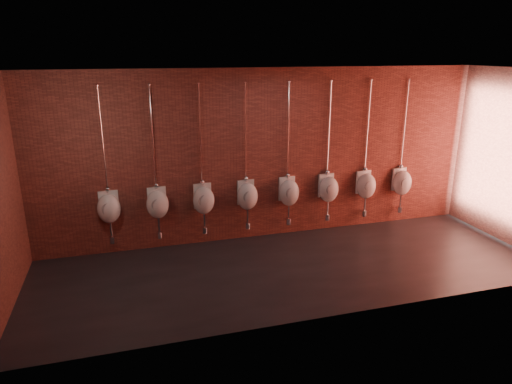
{
  "coord_description": "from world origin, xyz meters",
  "views": [
    {
      "loc": [
        -2.51,
        -6.46,
        3.5
      ],
      "look_at": [
        -0.39,
        0.9,
        1.1
      ],
      "focal_mm": 32.0,
      "sensor_mm": 36.0,
      "label": 1
    }
  ],
  "objects_px": {
    "urinal_7": "(402,182)",
    "urinal_4": "(289,192)",
    "urinal_0": "(109,208)",
    "urinal_3": "(247,195)",
    "urinal_6": "(366,185)",
    "urinal_2": "(204,199)",
    "urinal_5": "(328,188)",
    "urinal_1": "(158,203)"
  },
  "relations": [
    {
      "from": "urinal_0",
      "to": "urinal_1",
      "type": "bearing_deg",
      "value": 0.0
    },
    {
      "from": "urinal_5",
      "to": "urinal_0",
      "type": "bearing_deg",
      "value": 180.0
    },
    {
      "from": "urinal_3",
      "to": "urinal_7",
      "type": "height_order",
      "value": "same"
    },
    {
      "from": "urinal_2",
      "to": "urinal_3",
      "type": "relative_size",
      "value": 1.0
    },
    {
      "from": "urinal_0",
      "to": "urinal_5",
      "type": "distance_m",
      "value": 4.12
    },
    {
      "from": "urinal_0",
      "to": "urinal_6",
      "type": "relative_size",
      "value": 1.0
    },
    {
      "from": "urinal_4",
      "to": "urinal_0",
      "type": "bearing_deg",
      "value": 180.0
    },
    {
      "from": "urinal_2",
      "to": "urinal_1",
      "type": "bearing_deg",
      "value": 180.0
    },
    {
      "from": "urinal_4",
      "to": "urinal_5",
      "type": "height_order",
      "value": "same"
    },
    {
      "from": "urinal_0",
      "to": "urinal_3",
      "type": "height_order",
      "value": "same"
    },
    {
      "from": "urinal_0",
      "to": "urinal_6",
      "type": "distance_m",
      "value": 4.94
    },
    {
      "from": "urinal_4",
      "to": "urinal_7",
      "type": "bearing_deg",
      "value": 0.0
    },
    {
      "from": "urinal_2",
      "to": "urinal_5",
      "type": "height_order",
      "value": "same"
    },
    {
      "from": "urinal_2",
      "to": "urinal_5",
      "type": "xyz_separation_m",
      "value": [
        2.47,
        0.0,
        0.0
      ]
    },
    {
      "from": "urinal_2",
      "to": "urinal_4",
      "type": "distance_m",
      "value": 1.65
    },
    {
      "from": "urinal_0",
      "to": "urinal_7",
      "type": "height_order",
      "value": "same"
    },
    {
      "from": "urinal_0",
      "to": "urinal_2",
      "type": "distance_m",
      "value": 1.65
    },
    {
      "from": "urinal_3",
      "to": "urinal_6",
      "type": "relative_size",
      "value": 1.0
    },
    {
      "from": "urinal_7",
      "to": "urinal_2",
      "type": "bearing_deg",
      "value": 180.0
    },
    {
      "from": "urinal_0",
      "to": "urinal_7",
      "type": "xyz_separation_m",
      "value": [
        5.77,
        0.0,
        0.0
      ]
    },
    {
      "from": "urinal_5",
      "to": "urinal_6",
      "type": "bearing_deg",
      "value": 0.0
    },
    {
      "from": "urinal_6",
      "to": "urinal_7",
      "type": "distance_m",
      "value": 0.82
    },
    {
      "from": "urinal_2",
      "to": "urinal_3",
      "type": "bearing_deg",
      "value": 0.0
    },
    {
      "from": "urinal_4",
      "to": "urinal_7",
      "type": "height_order",
      "value": "same"
    },
    {
      "from": "urinal_3",
      "to": "urinal_6",
      "type": "bearing_deg",
      "value": 0.0
    },
    {
      "from": "urinal_3",
      "to": "urinal_5",
      "type": "relative_size",
      "value": 1.0
    },
    {
      "from": "urinal_3",
      "to": "urinal_5",
      "type": "height_order",
      "value": "same"
    },
    {
      "from": "urinal_5",
      "to": "urinal_1",
      "type": "bearing_deg",
      "value": 180.0
    },
    {
      "from": "urinal_2",
      "to": "urinal_4",
      "type": "relative_size",
      "value": 1.0
    },
    {
      "from": "urinal_4",
      "to": "urinal_2",
      "type": "bearing_deg",
      "value": 180.0
    },
    {
      "from": "urinal_3",
      "to": "urinal_7",
      "type": "xyz_separation_m",
      "value": [
        3.3,
        0.0,
        0.0
      ]
    },
    {
      "from": "urinal_6",
      "to": "urinal_7",
      "type": "xyz_separation_m",
      "value": [
        0.82,
        0.0,
        0.0
      ]
    },
    {
      "from": "urinal_0",
      "to": "urinal_6",
      "type": "height_order",
      "value": "same"
    },
    {
      "from": "urinal_0",
      "to": "urinal_5",
      "type": "bearing_deg",
      "value": 0.0
    },
    {
      "from": "urinal_3",
      "to": "urinal_6",
      "type": "xyz_separation_m",
      "value": [
        2.47,
        0.0,
        0.0
      ]
    },
    {
      "from": "urinal_4",
      "to": "urinal_1",
      "type": "bearing_deg",
      "value": 180.0
    },
    {
      "from": "urinal_2",
      "to": "urinal_5",
      "type": "relative_size",
      "value": 1.0
    },
    {
      "from": "urinal_0",
      "to": "urinal_3",
      "type": "distance_m",
      "value": 2.47
    },
    {
      "from": "urinal_7",
      "to": "urinal_4",
      "type": "bearing_deg",
      "value": 180.0
    },
    {
      "from": "urinal_0",
      "to": "urinal_3",
      "type": "bearing_deg",
      "value": 0.0
    },
    {
      "from": "urinal_5",
      "to": "urinal_6",
      "type": "xyz_separation_m",
      "value": [
        0.82,
        0.0,
        0.0
      ]
    },
    {
      "from": "urinal_5",
      "to": "urinal_7",
      "type": "bearing_deg",
      "value": 0.0
    }
  ]
}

